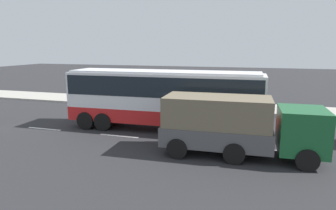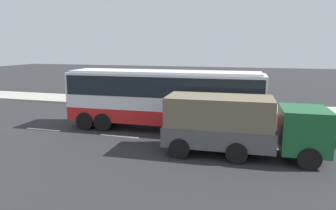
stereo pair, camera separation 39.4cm
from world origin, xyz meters
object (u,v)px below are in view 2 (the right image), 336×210
at_px(pedestrian_near_curb, 227,96).
at_px(pedestrian_at_crossing, 206,97).
at_px(cargo_truck, 239,124).
at_px(coach_bus, 164,94).

xyz_separation_m(pedestrian_near_curb, pedestrian_at_crossing, (-1.61, -1.33, 0.06)).
bearing_deg(cargo_truck, pedestrian_at_crossing, 105.22).
relative_size(cargo_truck, pedestrian_at_crossing, 4.57).
relative_size(pedestrian_near_curb, pedestrian_at_crossing, 0.94).
bearing_deg(pedestrian_at_crossing, pedestrian_near_curb, -11.29).
height_order(coach_bus, pedestrian_near_curb, coach_bus).
distance_m(coach_bus, cargo_truck, 5.75).
distance_m(pedestrian_near_curb, pedestrian_at_crossing, 2.09).
height_order(coach_bus, pedestrian_at_crossing, coach_bus).
height_order(pedestrian_near_curb, pedestrian_at_crossing, pedestrian_at_crossing).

